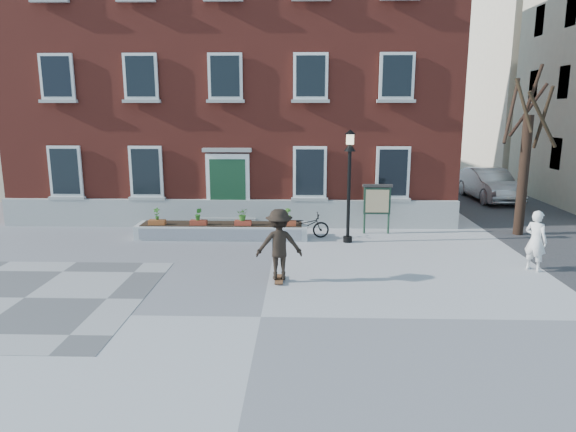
{
  "coord_description": "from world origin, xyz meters",
  "views": [
    {
      "loc": [
        0.94,
        -10.89,
        4.67
      ],
      "look_at": [
        0.5,
        4.0,
        1.5
      ],
      "focal_mm": 32.0,
      "sensor_mm": 36.0,
      "label": 1
    }
  ],
  "objects_px": {
    "bicycle": "(305,226)",
    "bystander": "(536,241)",
    "parked_car": "(489,184)",
    "notice_board": "(377,201)",
    "lamp_post": "(349,170)",
    "skateboarder": "(279,244)"
  },
  "relations": [
    {
      "from": "bystander",
      "to": "notice_board",
      "type": "distance_m",
      "value": 5.89
    },
    {
      "from": "lamp_post",
      "to": "bicycle",
      "type": "bearing_deg",
      "value": 160.14
    },
    {
      "from": "skateboarder",
      "to": "parked_car",
      "type": "bearing_deg",
      "value": 51.84
    },
    {
      "from": "bicycle",
      "to": "lamp_post",
      "type": "distance_m",
      "value": 2.62
    },
    {
      "from": "bicycle",
      "to": "notice_board",
      "type": "height_order",
      "value": "notice_board"
    },
    {
      "from": "bicycle",
      "to": "parked_car",
      "type": "height_order",
      "value": "parked_car"
    },
    {
      "from": "skateboarder",
      "to": "notice_board",
      "type": "bearing_deg",
      "value": 58.39
    },
    {
      "from": "lamp_post",
      "to": "notice_board",
      "type": "bearing_deg",
      "value": 47.54
    },
    {
      "from": "bicycle",
      "to": "bystander",
      "type": "bearing_deg",
      "value": -123.83
    },
    {
      "from": "bicycle",
      "to": "skateboarder",
      "type": "xyz_separation_m",
      "value": [
        -0.72,
        -4.78,
        0.58
      ]
    },
    {
      "from": "bicycle",
      "to": "skateboarder",
      "type": "bearing_deg",
      "value": 166.01
    },
    {
      "from": "lamp_post",
      "to": "bystander",
      "type": "bearing_deg",
      "value": -30.68
    },
    {
      "from": "parked_car",
      "to": "notice_board",
      "type": "height_order",
      "value": "notice_board"
    },
    {
      "from": "bystander",
      "to": "bicycle",
      "type": "bearing_deg",
      "value": 24.66
    },
    {
      "from": "bicycle",
      "to": "bystander",
      "type": "distance_m",
      "value": 7.57
    },
    {
      "from": "lamp_post",
      "to": "skateboarder",
      "type": "bearing_deg",
      "value": -117.67
    },
    {
      "from": "parked_car",
      "to": "bystander",
      "type": "distance_m",
      "value": 12.03
    },
    {
      "from": "bicycle",
      "to": "lamp_post",
      "type": "height_order",
      "value": "lamp_post"
    },
    {
      "from": "bystander",
      "to": "parked_car",
      "type": "bearing_deg",
      "value": -50.2
    },
    {
      "from": "bystander",
      "to": "lamp_post",
      "type": "bearing_deg",
      "value": 22.39
    },
    {
      "from": "skateboarder",
      "to": "bystander",
      "type": "bearing_deg",
      "value": 9.14
    },
    {
      "from": "bystander",
      "to": "skateboarder",
      "type": "bearing_deg",
      "value": 62.2
    }
  ]
}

